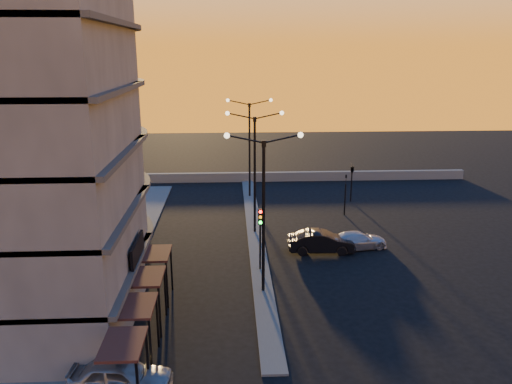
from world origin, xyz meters
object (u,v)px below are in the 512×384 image
Objects in this scene: traffic_light_main at (260,229)px; car_hatchback at (121,376)px; car_sedan at (321,242)px; car_wagon at (358,240)px; streetlamp_mid at (255,163)px.

car_hatchback is (-6.50, -11.51, -2.15)m from traffic_light_main.
traffic_light_main is at bearing 125.82° from car_sedan.
traffic_light_main is 0.98× the size of car_hatchback.
car_sedan is (11.01, 14.52, 0.03)m from car_hatchback.
traffic_light_main reaches higher than car_hatchback.
car_wagon is (13.77, 15.06, -0.12)m from car_hatchback.
car_sedan is at bearing 90.40° from car_wagon.
car_hatchback reaches higher than car_wagon.
car_sedan is 1.10× the size of car_wagon.
streetlamp_mid is 9.51m from car_wagon.
car_sedan reaches higher than car_hatchback.
streetlamp_mid reaches higher than traffic_light_main.
streetlamp_mid is at bearing -13.35° from car_hatchback.
car_hatchback is at bearing 126.85° from car_wagon.
car_hatchback is 1.02× the size of car_wagon.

